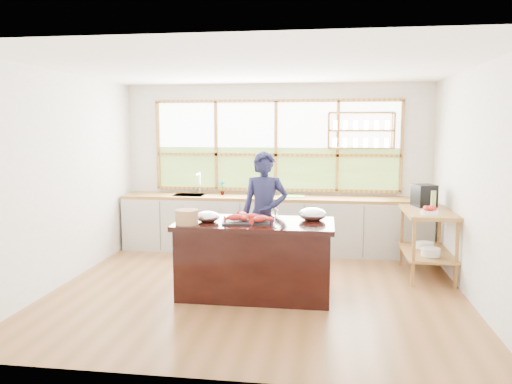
% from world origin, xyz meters
% --- Properties ---
extents(ground_plane, '(5.00, 5.00, 0.00)m').
position_xyz_m(ground_plane, '(0.00, 0.00, 0.00)').
color(ground_plane, '#925C34').
extents(room_shell, '(5.02, 4.52, 2.71)m').
position_xyz_m(room_shell, '(0.02, 0.51, 1.75)').
color(room_shell, white).
rests_on(room_shell, ground_plane).
extents(back_counter, '(4.90, 0.63, 0.90)m').
position_xyz_m(back_counter, '(-0.02, 1.94, 0.45)').
color(back_counter, beige).
rests_on(back_counter, ground_plane).
extents(right_shelf_unit, '(0.62, 1.10, 0.90)m').
position_xyz_m(right_shelf_unit, '(2.19, 0.89, 0.60)').
color(right_shelf_unit, olive).
rests_on(right_shelf_unit, ground_plane).
extents(island, '(1.85, 0.90, 0.90)m').
position_xyz_m(island, '(0.00, -0.20, 0.45)').
color(island, black).
rests_on(island, ground_plane).
extents(cook, '(0.63, 0.42, 1.69)m').
position_xyz_m(cook, '(0.02, 0.57, 0.84)').
color(cook, '#18193A').
rests_on(cook, ground_plane).
extents(potted_plant, '(0.13, 0.10, 0.24)m').
position_xyz_m(potted_plant, '(-0.86, 2.00, 1.02)').
color(potted_plant, slate).
rests_on(potted_plant, back_counter).
extents(cutting_board, '(0.41, 0.31, 0.01)m').
position_xyz_m(cutting_board, '(0.29, 1.94, 0.91)').
color(cutting_board, '#69B547').
rests_on(cutting_board, back_counter).
extents(espresso_machine, '(0.35, 0.36, 0.31)m').
position_xyz_m(espresso_machine, '(2.19, 1.25, 1.05)').
color(espresso_machine, black).
rests_on(espresso_machine, right_shelf_unit).
extents(wine_bottle, '(0.09, 0.09, 0.27)m').
position_xyz_m(wine_bottle, '(2.24, 0.88, 1.04)').
color(wine_bottle, '#8DA858').
rests_on(wine_bottle, right_shelf_unit).
extents(fruit_bowl, '(0.22, 0.22, 0.11)m').
position_xyz_m(fruit_bowl, '(2.14, 0.60, 0.95)').
color(fruit_bowl, white).
rests_on(fruit_bowl, right_shelf_unit).
extents(slate_board, '(0.60, 0.47, 0.02)m').
position_xyz_m(slate_board, '(-0.10, -0.25, 0.91)').
color(slate_board, black).
rests_on(slate_board, island).
extents(lobster_pile, '(0.52, 0.44, 0.08)m').
position_xyz_m(lobster_pile, '(-0.08, -0.26, 0.96)').
color(lobster_pile, red).
rests_on(lobster_pile, slate_board).
extents(mixing_bowl_left, '(0.27, 0.27, 0.13)m').
position_xyz_m(mixing_bowl_left, '(-0.55, -0.28, 0.96)').
color(mixing_bowl_left, silver).
rests_on(mixing_bowl_left, island).
extents(mixing_bowl_right, '(0.33, 0.33, 0.16)m').
position_xyz_m(mixing_bowl_right, '(0.67, -0.00, 0.97)').
color(mixing_bowl_right, silver).
rests_on(mixing_bowl_right, island).
extents(wine_glass, '(0.08, 0.08, 0.22)m').
position_xyz_m(wine_glass, '(0.27, -0.53, 1.06)').
color(wine_glass, white).
rests_on(wine_glass, island).
extents(wicker_basket, '(0.26, 0.26, 0.17)m').
position_xyz_m(wicker_basket, '(-0.75, -0.47, 0.98)').
color(wicker_basket, tan).
rests_on(wicker_basket, island).
extents(parchment_roll, '(0.11, 0.31, 0.08)m').
position_xyz_m(parchment_roll, '(-0.83, -0.03, 0.94)').
color(parchment_roll, silver).
rests_on(parchment_roll, island).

